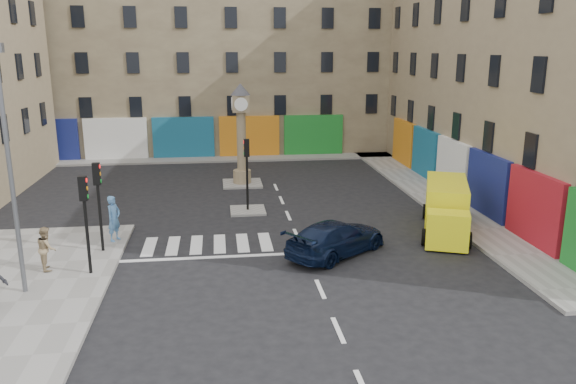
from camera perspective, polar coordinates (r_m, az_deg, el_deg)
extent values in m
plane|color=black|center=(22.01, 2.34, -7.71)|extent=(120.00, 120.00, 0.00)
cube|color=gray|center=(33.47, 14.29, -0.20)|extent=(2.60, 30.00, 0.15)
cube|color=gray|center=(43.08, -7.84, 3.36)|extent=(32.00, 2.40, 0.15)
cube|color=gray|center=(29.31, -4.11, -1.89)|extent=(1.80, 1.80, 0.12)
cube|color=gray|center=(35.10, -4.66, 0.86)|extent=(2.40, 2.40, 0.12)
cube|color=#907E5E|center=(35.29, 24.94, 12.70)|extent=(10.00, 30.00, 16.00)
cube|color=gray|center=(48.08, -8.15, 14.60)|extent=(32.00, 10.00, 17.00)
cylinder|color=black|center=(21.93, -19.69, -4.35)|extent=(0.12, 0.12, 2.80)
cube|color=black|center=(21.43, -20.11, 0.34)|extent=(0.28, 0.22, 0.90)
cylinder|color=black|center=(24.16, -18.52, -2.53)|extent=(0.12, 0.12, 2.80)
cube|color=black|center=(23.71, -18.88, 1.75)|extent=(0.28, 0.22, 0.90)
cylinder|color=black|center=(28.93, -4.16, 0.89)|extent=(0.12, 0.12, 2.80)
cube|color=black|center=(28.55, -4.23, 4.50)|extent=(0.28, 0.22, 0.90)
cylinder|color=#595B60|center=(20.48, -26.31, 1.24)|extent=(0.16, 0.16, 8.00)
cylinder|color=#907E5E|center=(34.99, -4.68, 1.60)|extent=(1.10, 1.10, 0.80)
cylinder|color=#907E5E|center=(34.57, -4.75, 5.15)|extent=(0.56, 0.56, 3.60)
cube|color=#907E5E|center=(34.27, -4.84, 8.95)|extent=(1.00, 1.00, 1.00)
cylinder|color=white|center=(33.75, -4.80, 8.86)|extent=(0.80, 0.06, 0.80)
cone|color=#333338|center=(34.20, -4.87, 10.37)|extent=(1.20, 1.20, 0.70)
imported|color=black|center=(23.23, 4.92, -4.67)|extent=(5.04, 4.55, 1.41)
cube|color=#FFF715|center=(27.60, 15.74, -1.11)|extent=(3.29, 4.75, 2.10)
cube|color=#FFF715|center=(24.52, 15.88, -3.74)|extent=(2.02, 1.65, 1.55)
cube|color=black|center=(24.37, 15.94, -2.96)|extent=(1.75, 1.33, 0.64)
cylinder|color=black|center=(25.00, 13.68, -4.46)|extent=(0.48, 0.77, 0.73)
cylinder|color=black|center=(25.08, 17.87, -4.70)|extent=(0.48, 0.77, 0.73)
cylinder|color=black|center=(28.84, 13.76, -1.91)|extent=(0.48, 0.77, 0.73)
cylinder|color=black|center=(28.92, 17.39, -2.13)|extent=(0.48, 0.77, 0.73)
imported|color=#5285BC|center=(25.38, -17.27, -2.57)|extent=(0.77, 0.87, 1.99)
imported|color=#9C8460|center=(23.05, -23.33, -5.27)|extent=(0.88, 0.98, 1.67)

